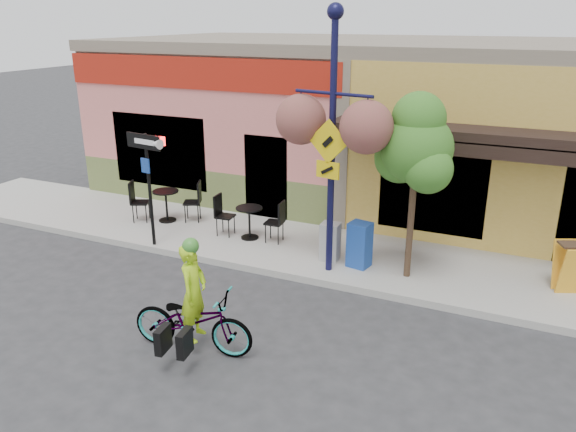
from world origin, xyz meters
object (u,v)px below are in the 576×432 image
object	(u,v)px
newspaper_box_blue	(360,245)
cyclist_rider	(194,306)
one_way_sign	(150,191)
newspaper_box_grey	(330,242)
street_tree	(413,187)
lamp_post	(332,146)
building	(420,120)
bicycle	(193,321)

from	to	relation	value
newspaper_box_blue	cyclist_rider	bearing A→B (deg)	-100.08
one_way_sign	newspaper_box_grey	size ratio (longest dim) A/B	3.11
one_way_sign	street_tree	size ratio (longest dim) A/B	0.69
cyclist_rider	newspaper_box_blue	size ratio (longest dim) A/B	1.66
cyclist_rider	lamp_post	distance (m)	4.12
building	lamp_post	xyz separation A→B (m)	(-0.38, -6.47, 0.51)
lamp_post	street_tree	xyz separation A→B (m)	(1.55, 0.37, -0.74)
cyclist_rider	one_way_sign	distance (m)	4.48
bicycle	newspaper_box_grey	distance (m)	4.06
building	newspaper_box_grey	world-z (taller)	building
cyclist_rider	one_way_sign	xyz separation A→B (m)	(-3.17, 3.11, 0.64)
building	cyclist_rider	xyz separation A→B (m)	(-1.36, -9.96, -1.45)
bicycle	newspaper_box_grey	world-z (taller)	bicycle
cyclist_rider	lamp_post	size ratio (longest dim) A/B	0.31
cyclist_rider	newspaper_box_blue	bearing A→B (deg)	-28.96
newspaper_box_blue	street_tree	world-z (taller)	street_tree
bicycle	lamp_post	world-z (taller)	lamp_post
building	lamp_post	bearing A→B (deg)	-93.35
bicycle	street_tree	xyz separation A→B (m)	(2.58, 3.85, 1.49)
newspaper_box_blue	street_tree	distance (m)	1.73
building	newspaper_box_grey	distance (m)	6.24
newspaper_box_blue	street_tree	size ratio (longest dim) A/B	0.26
cyclist_rider	newspaper_box_blue	world-z (taller)	cyclist_rider
bicycle	lamp_post	bearing A→B (deg)	-24.43
cyclist_rider	newspaper_box_grey	xyz separation A→B (m)	(0.83, 3.97, -0.24)
cyclist_rider	street_tree	distance (m)	4.77
bicycle	cyclist_rider	size ratio (longest dim) A/B	1.26
one_way_sign	newspaper_box_grey	bearing A→B (deg)	21.23
building	street_tree	xyz separation A→B (m)	(1.17, -6.10, -0.23)
bicycle	street_tree	distance (m)	4.87
street_tree	newspaper_box_grey	bearing A→B (deg)	176.21
building	newspaper_box_blue	distance (m)	6.26
bicycle	cyclist_rider	bearing A→B (deg)	-97.96
building	bicycle	distance (m)	10.20
lamp_post	newspaper_box_blue	bearing A→B (deg)	49.45
cyclist_rider	one_way_sign	world-z (taller)	one_way_sign
building	cyclist_rider	size ratio (longest dim) A/B	11.33
building	newspaper_box_grey	bearing A→B (deg)	-95.10
bicycle	one_way_sign	distance (m)	4.50
bicycle	building	bearing A→B (deg)	-16.02
newspaper_box_blue	lamp_post	bearing A→B (deg)	-130.03
bicycle	newspaper_box_grey	size ratio (longest dim) A/B	2.45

